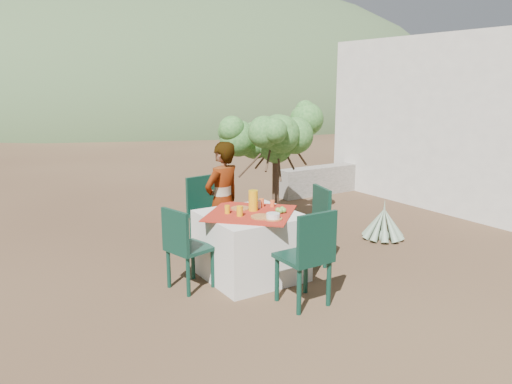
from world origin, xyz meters
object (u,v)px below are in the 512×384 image
Objects in this scene: chair_near at (309,254)px; chair_left at (184,245)px; chair_far at (207,210)px; shrub_tree at (277,141)px; chair_right at (312,222)px; table at (251,245)px; guesthouse at (470,119)px; juice_pitcher at (253,201)px; agave at (383,224)px; person at (223,201)px.

chair_near is 1.10× the size of chair_left.
shrub_tree reaches higher than chair_far.
shrub_tree reaches higher than chair_right.
table is 1.30× the size of chair_near.
shrub_tree is at bearing 173.95° from chair_right.
chair_right is 5.28m from guesthouse.
shrub_tree is at bearing 47.63° from table.
table is 1.35× the size of chair_right.
guesthouse reaches higher than table.
chair_far is 1.00× the size of chair_near.
juice_pitcher is (0.01, 1.05, 0.33)m from chair_near.
chair_far is 1.10× the size of chair_left.
chair_right is at bearing -163.97° from guesthouse.
chair_near is 6.31m from guesthouse.
shrub_tree is 2.09m from juice_pitcher.
chair_far is at bearing -160.97° from shrub_tree.
guesthouse is (5.84, 1.38, 1.12)m from table.
chair_near is at bearing -26.31° from chair_right.
agave is at bearing -153.21° from chair_near.
chair_near is at bearing -157.75° from guesthouse.
chair_left is (-0.80, 0.05, 0.13)m from table.
table is 1.30× the size of chair_far.
person reaches higher than table.
person is at bearing -88.32° from chair_near.
juice_pitcher is at bearing -132.02° from shrub_tree.
agave is (0.90, -1.40, -1.10)m from shrub_tree.
shrub_tree is 2.58× the size of agave.
table is 0.78m from person.
chair_far is at bearing 95.09° from juice_pitcher.
shrub_tree is (2.24, 1.53, 0.82)m from chair_left.
chair_near is at bearing -90.44° from juice_pitcher.
chair_near is (0.08, -2.06, 0.00)m from chair_far.
chair_right reaches higher than agave.
person is at bearing 89.50° from table.
chair_right reaches higher than table.
person is (-0.84, 0.74, 0.22)m from chair_right.
agave is (2.34, 0.18, -0.16)m from table.
chair_left is at bearing 176.38° from table.
juice_pitcher reaches higher than chair_right.
juice_pitcher is (0.07, 0.06, 0.50)m from table.
agave is at bearing -57.26° from shrub_tree.
person is at bearing -94.78° from chair_far.
chair_near reaches higher than chair_left.
shrub_tree is at bearing -165.15° from person.
person is at bearing 167.89° from agave.
person is (-0.06, 1.67, 0.20)m from chair_near.
person is 0.36× the size of guesthouse.
person is at bearing -66.24° from chair_left.
chair_left is at bearing -145.75° from shrub_tree.
chair_right is at bearing -109.87° from shrub_tree.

